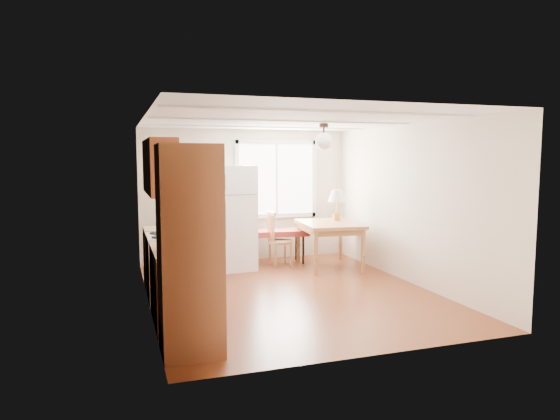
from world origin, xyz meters
name	(u,v)px	position (x,y,z in m)	size (l,w,h in m)	color
room_shell	(289,207)	(0.00, 0.00, 1.25)	(4.60, 5.60, 2.62)	#532211
kitchen_run	(175,250)	(-1.72, -0.63, 0.84)	(0.65, 3.40, 2.20)	brown
window_unit	(276,179)	(0.60, 2.47, 1.55)	(1.64, 0.05, 1.51)	white
pendant_light	(324,140)	(0.70, 0.40, 2.24)	(0.26, 0.26, 0.40)	black
refrigerator	(231,218)	(-0.47, 1.78, 0.92)	(0.80, 0.81, 1.83)	white
bench	(271,234)	(0.32, 1.96, 0.57)	(1.42, 0.64, 0.63)	maroon
dining_table	(329,228)	(1.24, 1.36, 0.71)	(1.10, 1.39, 0.81)	#956239
chair	(275,235)	(0.34, 1.71, 0.57)	(0.44, 0.44, 1.00)	#956239
table_lamp	(337,198)	(1.47, 1.56, 1.23)	(0.33, 0.33, 0.57)	#B7813A
coffee_maker	(178,240)	(-1.72, -1.01, 1.02)	(0.20, 0.24, 0.33)	black
kettle	(167,239)	(-1.82, -0.81, 1.00)	(0.13, 0.13, 0.25)	red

